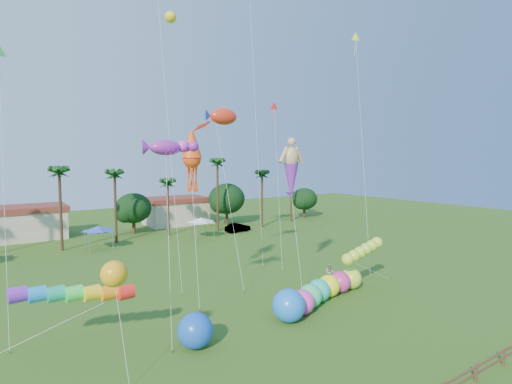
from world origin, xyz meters
TOP-DOWN VIEW (x-y plane):
  - ground at (0.00, 0.00)m, footprint 160.00×160.00m
  - tree_line at (3.57, 44.00)m, footprint 69.46×8.91m
  - buildings_row at (-3.09, 50.00)m, footprint 35.00×7.00m
  - tent_row at (-6.00, 36.33)m, footprint 31.00×4.00m
  - car_b at (15.13, 37.32)m, footprint 4.44×2.14m
  - spectator_b at (9.09, 10.83)m, footprint 0.99×1.00m
  - caterpillar_inflatable at (3.78, 6.84)m, footprint 11.62×4.94m
  - blue_ball at (-7.45, 5.71)m, footprint 2.20×2.20m
  - rainbow_tube at (-12.43, 8.84)m, footprint 10.13×2.44m
  - green_worm at (7.57, 7.22)m, footprint 9.46×3.00m
  - orange_ball_kite at (-12.46, 4.61)m, footprint 1.79×1.96m
  - merman_kite at (5.77, 12.67)m, footprint 3.22×5.08m
  - fish_kite at (1.93, 18.48)m, footprint 4.51×7.59m
  - squid_kite at (-3.58, 14.09)m, footprint 2.07×4.23m
  - lobster_kite at (-7.81, 9.05)m, footprint 4.14×4.78m
  - delta_kite_red at (8.52, 18.99)m, footprint 2.07×3.67m
  - delta_kite_yellow at (14.47, 12.98)m, footprint 2.12×4.21m

SIDE VIEW (x-z plane):
  - ground at x=0.00m, z-range 0.00..0.00m
  - car_b at x=15.13m, z-range 0.00..1.40m
  - spectator_b at x=9.09m, z-range 0.00..1.63m
  - caterpillar_inflatable at x=3.78m, z-range -0.19..2.19m
  - blue_ball at x=-7.45m, z-range 0.00..2.20m
  - buildings_row at x=-3.09m, z-range 0.00..4.00m
  - tent_row at x=-6.00m, z-range 2.45..3.05m
  - green_worm at x=7.57m, z-range 1.22..4.90m
  - rainbow_tube at x=-12.43m, z-range 1.40..5.13m
  - tree_line at x=3.57m, z-range -1.22..9.78m
  - orange_ball_kite at x=-12.46m, z-range 2.53..8.99m
  - merman_kite at x=5.77m, z-range 3.90..16.98m
  - squid_kite at x=-3.58m, z-range 4.60..18.59m
  - lobster_kite at x=-7.81m, z-range 5.82..18.89m
  - fish_kite at x=1.93m, z-range 7.41..24.05m
  - delta_kite_red at x=8.52m, z-range 7.98..25.76m
  - delta_kite_yellow at x=14.47m, z-range 11.09..35.68m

